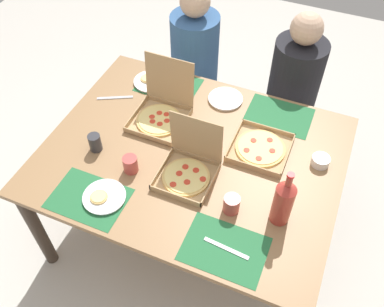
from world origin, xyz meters
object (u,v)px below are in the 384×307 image
(diner_right_seat, at_px, (290,99))
(pizza_box_edge_far, at_px, (188,168))
(cup_red, at_px, (130,164))
(condiment_bowl, at_px, (320,161))
(pizza_box_corner_right, at_px, (161,111))
(pizza_box_corner_left, at_px, (260,148))
(soda_bottle, at_px, (283,201))
(cup_clear_right, at_px, (95,143))
(cup_spare, at_px, (231,204))
(diner_left_seat, at_px, (195,73))
(plate_far_left, at_px, (150,81))
(plate_near_left, at_px, (104,197))
(plate_far_right, at_px, (225,99))

(diner_right_seat, bearing_deg, pizza_box_edge_far, -107.14)
(cup_red, distance_m, condiment_bowl, 0.95)
(cup_red, distance_m, diner_right_seat, 1.25)
(pizza_box_edge_far, height_order, diner_right_seat, diner_right_seat)
(pizza_box_corner_right, bearing_deg, pizza_box_corner_left, -1.81)
(soda_bottle, bearing_deg, cup_clear_right, 177.52)
(pizza_box_edge_far, distance_m, cup_spare, 0.29)
(pizza_box_corner_left, relative_size, cup_spare, 3.33)
(pizza_box_corner_right, distance_m, condiment_bowl, 0.88)
(condiment_bowl, distance_m, diner_right_seat, 0.77)
(condiment_bowl, bearing_deg, soda_bottle, -105.23)
(cup_red, relative_size, diner_left_seat, 0.08)
(plate_far_left, relative_size, soda_bottle, 0.64)
(pizza_box_edge_far, xyz_separation_m, pizza_box_corner_right, (-0.29, 0.31, 0.00))
(cup_clear_right, xyz_separation_m, cup_spare, (0.77, -0.08, -0.00))
(pizza_box_edge_far, bearing_deg, condiment_bowl, 28.55)
(plate_near_left, height_order, cup_clear_right, cup_clear_right)
(soda_bottle, xyz_separation_m, diner_right_seat, (-0.17, 1.07, -0.35))
(plate_far_left, height_order, cup_clear_right, cup_clear_right)
(cup_clear_right, height_order, cup_red, cup_clear_right)
(cup_red, xyz_separation_m, diner_right_seat, (0.58, 1.08, -0.26))
(cup_spare, bearing_deg, plate_far_right, 111.74)
(pizza_box_edge_far, distance_m, pizza_box_corner_right, 0.43)
(soda_bottle, height_order, cup_clear_right, soda_bottle)
(pizza_box_corner_right, xyz_separation_m, plate_near_left, (-0.02, -0.60, -0.04))
(cup_clear_right, bearing_deg, pizza_box_corner_right, 58.04)
(plate_far_right, height_order, diner_right_seat, diner_right_seat)
(cup_red, height_order, cup_spare, same)
(cup_spare, bearing_deg, pizza_box_edge_far, 156.42)
(cup_clear_right, height_order, cup_spare, cup_clear_right)
(pizza_box_corner_left, distance_m, diner_right_seat, 0.73)
(pizza_box_edge_far, height_order, soda_bottle, soda_bottle)
(cup_clear_right, bearing_deg, plate_far_left, 88.16)
(cup_clear_right, height_order, diner_right_seat, diner_right_seat)
(soda_bottle, distance_m, diner_right_seat, 1.13)
(pizza_box_corner_right, distance_m, cup_red, 0.40)
(plate_far_right, height_order, plate_near_left, plate_near_left)
(cup_red, bearing_deg, pizza_box_edge_far, 17.24)
(cup_clear_right, relative_size, cup_spare, 1.09)
(plate_far_left, xyz_separation_m, diner_right_seat, (0.80, 0.43, -0.22))
(plate_far_right, bearing_deg, diner_right_seat, 51.30)
(pizza_box_edge_far, xyz_separation_m, diner_right_seat, (0.31, 0.99, -0.26))
(diner_right_seat, bearing_deg, plate_far_right, -128.70)
(plate_near_left, bearing_deg, diner_left_seat, 92.97)
(plate_far_right, bearing_deg, condiment_bowl, -24.03)
(pizza_box_edge_far, xyz_separation_m, cup_red, (-0.27, -0.09, -0.00))
(pizza_box_corner_right, bearing_deg, pizza_box_edge_far, -46.67)
(diner_right_seat, bearing_deg, plate_far_left, -151.57)
(pizza_box_corner_left, height_order, plate_far_left, pizza_box_corner_left)
(soda_bottle, distance_m, cup_clear_right, 0.99)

